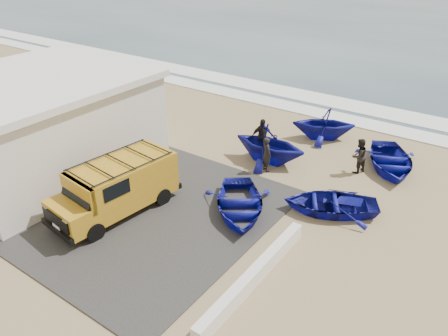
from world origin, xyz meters
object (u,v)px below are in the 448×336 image
Objects in this scene: boat_mid_right at (390,160)px; building at (36,124)px; boat_near_left at (239,204)px; fisherman_middle at (359,156)px; boat_near_right at (330,203)px; fisherman_front at (266,154)px; van at (117,186)px; boat_mid_left at (269,144)px; boat_far_left at (324,124)px; parapet at (254,276)px; fisherman_back at (262,137)px.

building is at bearing -172.76° from boat_mid_right.
fisherman_middle reaches higher than boat_near_left.
building is 2.32× the size of boat_mid_right.
fisherman_front is (-3.83, 1.47, 0.47)m from boat_near_right.
van is 1.43× the size of boat_near_right.
boat_near_left is 1.09× the size of boat_mid_left.
van is 11.87m from boat_far_left.
boat_mid_left is at bearing -42.04° from boat_far_left.
boat_far_left is at bearing -65.71° from fisherman_front.
boat_near_right is at bearing 18.20° from building.
building is 1.77× the size of van.
building is 6.05m from van.
boat_far_left is (9.66, 10.66, -1.30)m from building.
boat_near_left is at bearing -26.21° from boat_far_left.
boat_mid_left reaches higher than parapet.
van reaches higher than fisherman_front.
boat_near_left reaches higher than boat_near_right.
fisherman_back reaches higher than boat_mid_right.
boat_mid_left is 1.93× the size of fisherman_back.
boat_near_right is (0.34, 5.22, 0.11)m from parapet.
fisherman_middle is (-1.14, -1.24, 0.42)m from boat_mid_right.
parapet is 9.05m from fisherman_middle.
building is 1.57× the size of parapet.
van is at bearing 95.86° from fisherman_front.
fisherman_front is at bearing 70.57° from van.
boat_near_right is at bearing -121.53° from boat_mid_left.
fisherman_middle is at bearing -36.85° from fisherman_back.
boat_far_left is at bearing 47.80° from building.
fisherman_front reaches higher than boat_near_right.
building is 5.04× the size of fisherman_back.
boat_mid_right is at bearing 43.11° from boat_far_left.
boat_mid_left is (8.64, 6.59, -1.21)m from building.
parapet is at bearing -108.22° from fisherman_back.
fisherman_middle is at bearing -71.76° from boat_mid_left.
boat_near_right is at bearing 86.32° from parapet.
parapet is at bearing -86.26° from boat_near_left.
van reaches higher than fisherman_middle.
boat_near_left is 8.16m from boat_mid_right.
parapet is 3.57× the size of fisherman_middle.
fisherman_front reaches higher than parapet.
fisherman_back reaches higher than fisherman_middle.
boat_near_left is at bearing -116.02° from fisherman_back.
boat_mid_left is at bearing -147.73° from boat_near_right.
fisherman_middle is 4.75m from fisherman_back.
van reaches higher than fisherman_back.
boat_near_left is 4.77m from boat_mid_left.
fisherman_front is at bearing -99.91° from fisherman_back.
fisherman_back is (-4.95, 2.91, 0.55)m from boat_near_right.
building reaches higher than fisherman_middle.
van is 12.58m from boat_mid_right.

